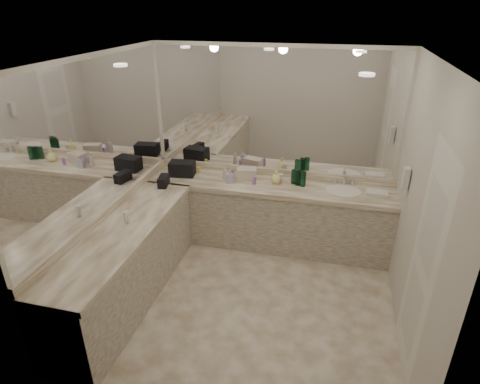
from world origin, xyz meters
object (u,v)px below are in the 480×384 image
(sink, at_px, (343,192))
(soap_bottle_b, at_px, (230,176))
(wall_phone, at_px, (406,178))
(black_toiletry_bag, at_px, (182,169))
(soap_bottle_c, at_px, (276,177))
(hand_towel, at_px, (377,193))
(soap_bottle_a, at_px, (225,173))
(cream_cosmetic_case, at_px, (247,174))

(sink, xyz_separation_m, soap_bottle_b, (-1.44, -0.09, 0.10))
(wall_phone, xyz_separation_m, black_toiletry_bag, (-2.74, 0.50, -0.35))
(soap_bottle_b, xyz_separation_m, soap_bottle_c, (0.58, 0.13, -0.00))
(hand_towel, relative_size, soap_bottle_c, 1.43)
(black_toiletry_bag, height_order, soap_bottle_a, black_toiletry_bag)
(soap_bottle_b, bearing_deg, cream_cosmetic_case, 44.28)
(soap_bottle_a, relative_size, soap_bottle_c, 1.01)
(black_toiletry_bag, bearing_deg, hand_towel, 0.07)
(soap_bottle_b, height_order, soap_bottle_c, soap_bottle_b)
(black_toiletry_bag, bearing_deg, soap_bottle_b, -6.87)
(black_toiletry_bag, height_order, hand_towel, black_toiletry_bag)
(cream_cosmetic_case, bearing_deg, wall_phone, -33.14)
(sink, height_order, soap_bottle_a, soap_bottle_a)
(sink, distance_m, wall_phone, 0.91)
(black_toiletry_bag, bearing_deg, cream_cosmetic_case, 5.92)
(black_toiletry_bag, relative_size, hand_towel, 1.30)
(sink, bearing_deg, black_toiletry_bag, -179.89)
(black_toiletry_bag, distance_m, soap_bottle_b, 0.70)
(hand_towel, distance_m, soap_bottle_b, 1.85)
(cream_cosmetic_case, distance_m, soap_bottle_a, 0.29)
(sink, relative_size, soap_bottle_b, 2.40)
(sink, xyz_separation_m, wall_phone, (0.61, -0.50, 0.46))
(sink, distance_m, soap_bottle_b, 1.45)
(soap_bottle_c, bearing_deg, sink, -2.87)
(soap_bottle_a, bearing_deg, soap_bottle_b, -46.76)
(sink, height_order, soap_bottle_b, soap_bottle_b)
(soap_bottle_a, xyz_separation_m, soap_bottle_b, (0.10, -0.11, 0.00))
(soap_bottle_b, bearing_deg, soap_bottle_a, 133.24)
(black_toiletry_bag, xyz_separation_m, cream_cosmetic_case, (0.87, 0.09, -0.02))
(wall_phone, distance_m, black_toiletry_bag, 2.81)
(black_toiletry_bag, height_order, cream_cosmetic_case, black_toiletry_bag)
(black_toiletry_bag, xyz_separation_m, soap_bottle_c, (1.28, 0.05, -0.01))
(cream_cosmetic_case, height_order, soap_bottle_c, soap_bottle_c)
(black_toiletry_bag, height_order, soap_bottle_b, black_toiletry_bag)
(wall_phone, relative_size, soap_bottle_c, 1.34)
(sink, height_order, wall_phone, wall_phone)
(wall_phone, distance_m, hand_towel, 0.69)
(wall_phone, relative_size, cream_cosmetic_case, 0.96)
(sink, xyz_separation_m, soap_bottle_c, (-0.86, 0.04, 0.09))
(sink, bearing_deg, soap_bottle_b, -176.51)
(soap_bottle_a, relative_size, soap_bottle_b, 0.98)
(black_toiletry_bag, height_order, soap_bottle_c, black_toiletry_bag)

